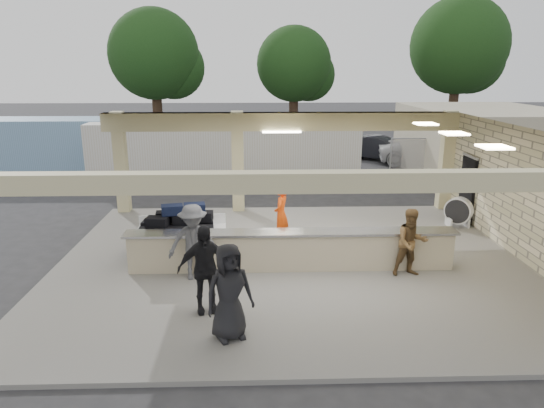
{
  "coord_description": "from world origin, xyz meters",
  "views": [
    {
      "loc": [
        -0.84,
        -11.75,
        4.97
      ],
      "look_at": [
        -0.44,
        1.0,
        1.36
      ],
      "focal_mm": 32.0,
      "sensor_mm": 36.0,
      "label": 1
    }
  ],
  "objects_px": {
    "baggage_counter": "(291,250)",
    "passenger_d": "(229,292)",
    "car_white_a": "(430,151)",
    "baggage_handler": "(281,214)",
    "passenger_a": "(411,243)",
    "drum_fan": "(458,211)",
    "passenger_c": "(193,242)",
    "container_blue": "(21,147)",
    "car_white_b": "(501,149)",
    "passenger_b": "(204,269)",
    "car_dark": "(380,148)",
    "container_white": "(226,150)",
    "luggage_cart": "(180,228)"
  },
  "relations": [
    {
      "from": "baggage_counter",
      "to": "passenger_d",
      "type": "distance_m",
      "value": 3.48
    },
    {
      "from": "car_white_a",
      "to": "baggage_handler",
      "type": "bearing_deg",
      "value": 156.29
    },
    {
      "from": "passenger_a",
      "to": "passenger_d",
      "type": "height_order",
      "value": "passenger_d"
    },
    {
      "from": "passenger_d",
      "to": "baggage_counter",
      "type": "bearing_deg",
      "value": 42.89
    },
    {
      "from": "baggage_counter",
      "to": "drum_fan",
      "type": "xyz_separation_m",
      "value": [
        5.5,
        3.17,
        0.02
      ]
    },
    {
      "from": "passenger_c",
      "to": "container_blue",
      "type": "distance_m",
      "value": 15.9
    },
    {
      "from": "car_white_b",
      "to": "baggage_handler",
      "type": "bearing_deg",
      "value": 153.04
    },
    {
      "from": "car_white_a",
      "to": "container_blue",
      "type": "height_order",
      "value": "container_blue"
    },
    {
      "from": "passenger_a",
      "to": "baggage_counter",
      "type": "bearing_deg",
      "value": 164.09
    },
    {
      "from": "passenger_a",
      "to": "car_white_b",
      "type": "relative_size",
      "value": 0.34
    },
    {
      "from": "drum_fan",
      "to": "passenger_a",
      "type": "bearing_deg",
      "value": -85.11
    },
    {
      "from": "drum_fan",
      "to": "car_white_b",
      "type": "bearing_deg",
      "value": 99.23
    },
    {
      "from": "drum_fan",
      "to": "car_white_a",
      "type": "xyz_separation_m",
      "value": [
        2.77,
        10.52,
        0.13
      ]
    },
    {
      "from": "passenger_b",
      "to": "car_white_a",
      "type": "xyz_separation_m",
      "value": [
        10.19,
        15.83,
        -0.3
      ]
    },
    {
      "from": "baggage_handler",
      "to": "car_white_a",
      "type": "relative_size",
      "value": 0.32
    },
    {
      "from": "car_dark",
      "to": "car_white_a",
      "type": "bearing_deg",
      "value": -87.28
    },
    {
      "from": "passenger_a",
      "to": "container_blue",
      "type": "distance_m",
      "value": 19.51
    },
    {
      "from": "passenger_c",
      "to": "car_white_b",
      "type": "height_order",
      "value": "passenger_c"
    },
    {
      "from": "baggage_counter",
      "to": "passenger_c",
      "type": "distance_m",
      "value": 2.44
    },
    {
      "from": "drum_fan",
      "to": "container_white",
      "type": "distance_m",
      "value": 10.95
    },
    {
      "from": "car_dark",
      "to": "container_blue",
      "type": "distance_m",
      "value": 18.34
    },
    {
      "from": "car_dark",
      "to": "container_blue",
      "type": "xyz_separation_m",
      "value": [
        -18.07,
        -3.08,
        0.66
      ]
    },
    {
      "from": "passenger_c",
      "to": "passenger_d",
      "type": "bearing_deg",
      "value": -83.34
    },
    {
      "from": "car_dark",
      "to": "passenger_d",
      "type": "bearing_deg",
      "value": -166.88
    },
    {
      "from": "passenger_a",
      "to": "luggage_cart",
      "type": "bearing_deg",
      "value": 159.33
    },
    {
      "from": "passenger_c",
      "to": "car_white_a",
      "type": "height_order",
      "value": "passenger_c"
    },
    {
      "from": "baggage_handler",
      "to": "passenger_d",
      "type": "bearing_deg",
      "value": 2.45
    },
    {
      "from": "luggage_cart",
      "to": "passenger_b",
      "type": "bearing_deg",
      "value": -76.5
    },
    {
      "from": "passenger_b",
      "to": "car_white_b",
      "type": "bearing_deg",
      "value": 35.67
    },
    {
      "from": "passenger_b",
      "to": "container_white",
      "type": "height_order",
      "value": "container_white"
    },
    {
      "from": "drum_fan",
      "to": "passenger_c",
      "type": "xyz_separation_m",
      "value": [
        -7.85,
        -3.67,
        0.41
      ]
    },
    {
      "from": "passenger_d",
      "to": "car_white_b",
      "type": "distance_m",
      "value": 21.9
    },
    {
      "from": "drum_fan",
      "to": "passenger_b",
      "type": "xyz_separation_m",
      "value": [
        -7.42,
        -5.31,
        0.43
      ]
    },
    {
      "from": "baggage_counter",
      "to": "baggage_handler",
      "type": "bearing_deg",
      "value": 94.83
    },
    {
      "from": "container_white",
      "to": "passenger_d",
      "type": "bearing_deg",
      "value": -87.64
    },
    {
      "from": "baggage_counter",
      "to": "passenger_a",
      "type": "bearing_deg",
      "value": -10.02
    },
    {
      "from": "passenger_c",
      "to": "car_dark",
      "type": "bearing_deg",
      "value": 48.41
    },
    {
      "from": "drum_fan",
      "to": "passenger_b",
      "type": "height_order",
      "value": "passenger_b"
    },
    {
      "from": "passenger_d",
      "to": "container_blue",
      "type": "relative_size",
      "value": 0.18
    },
    {
      "from": "passenger_a",
      "to": "container_blue",
      "type": "xyz_separation_m",
      "value": [
        -14.92,
        12.56,
        0.38
      ]
    },
    {
      "from": "drum_fan",
      "to": "car_dark",
      "type": "relative_size",
      "value": 0.24
    },
    {
      "from": "passenger_a",
      "to": "car_white_b",
      "type": "height_order",
      "value": "passenger_a"
    },
    {
      "from": "luggage_cart",
      "to": "car_white_a",
      "type": "bearing_deg",
      "value": 44.65
    },
    {
      "from": "luggage_cart",
      "to": "car_dark",
      "type": "distance_m",
      "value": 16.69
    },
    {
      "from": "drum_fan",
      "to": "car_white_a",
      "type": "bearing_deg",
      "value": 116.17
    },
    {
      "from": "baggage_handler",
      "to": "passenger_c",
      "type": "relative_size",
      "value": 0.91
    },
    {
      "from": "drum_fan",
      "to": "baggage_handler",
      "type": "relative_size",
      "value": 0.57
    },
    {
      "from": "luggage_cart",
      "to": "car_white_b",
      "type": "xyz_separation_m",
      "value": [
        15.1,
        13.0,
        -0.06
      ]
    },
    {
      "from": "passenger_c",
      "to": "passenger_b",
      "type": "bearing_deg",
      "value": -88.85
    },
    {
      "from": "car_dark",
      "to": "passenger_a",
      "type": "bearing_deg",
      "value": -156.4
    }
  ]
}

